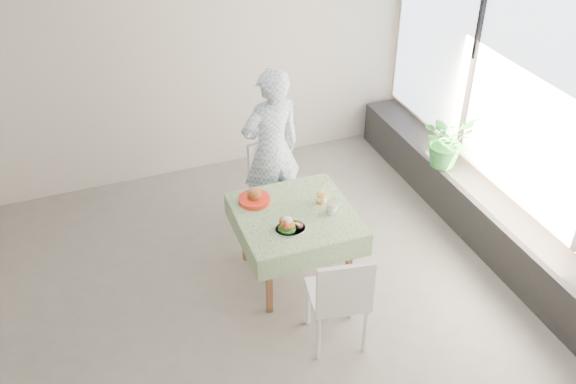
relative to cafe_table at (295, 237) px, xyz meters
name	(u,v)px	position (x,y,z in m)	size (l,w,h in m)	color
floor	(224,314)	(-0.78, -0.26, -0.46)	(6.00, 6.00, 0.00)	slate
ceiling	(200,6)	(-0.78, -0.26, 2.34)	(6.00, 6.00, 0.00)	white
wall_back	(151,64)	(-0.78, 2.24, 0.94)	(6.00, 0.02, 2.80)	beige
wall_right	(532,119)	(2.22, -0.26, 0.94)	(0.02, 5.00, 2.80)	beige
window_pane	(535,94)	(2.19, -0.26, 1.19)	(0.01, 4.80, 2.18)	#D1E0F9
window_ledge	(491,224)	(2.02, -0.26, -0.21)	(0.40, 4.80, 0.50)	black
cafe_table	(295,237)	(0.00, 0.00, 0.00)	(1.06, 1.06, 0.74)	brown
chair_far	(279,203)	(0.12, 0.77, -0.16)	(0.56, 0.56, 0.97)	white
chair_near	(337,313)	(0.03, -0.88, -0.16)	(0.53, 0.53, 0.98)	white
diner	(271,150)	(0.10, 0.90, 0.42)	(0.64, 0.42, 1.76)	#83ACD1
main_dish	(289,226)	(-0.15, -0.21, 0.33)	(0.28, 0.28, 0.14)	white
juice_cup_orange	(321,197)	(0.28, 0.06, 0.35)	(0.10, 0.10, 0.28)	white
juice_cup_lemonade	(332,207)	(0.31, -0.11, 0.35)	(0.10, 0.10, 0.28)	white
second_dish	(254,198)	(-0.29, 0.30, 0.32)	(0.29, 0.29, 0.14)	red
potted_plant	(447,140)	(1.94, 0.56, 0.34)	(0.54, 0.47, 0.60)	#287932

